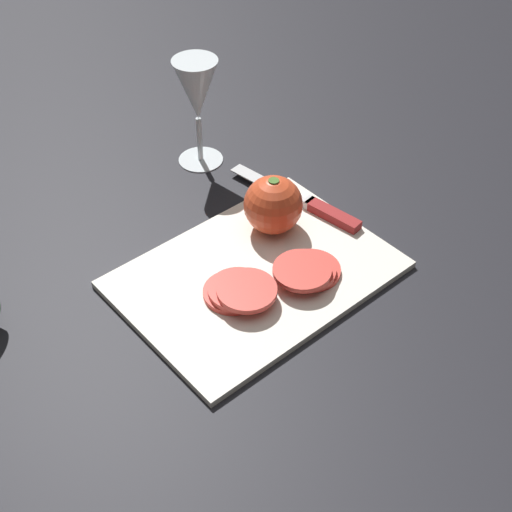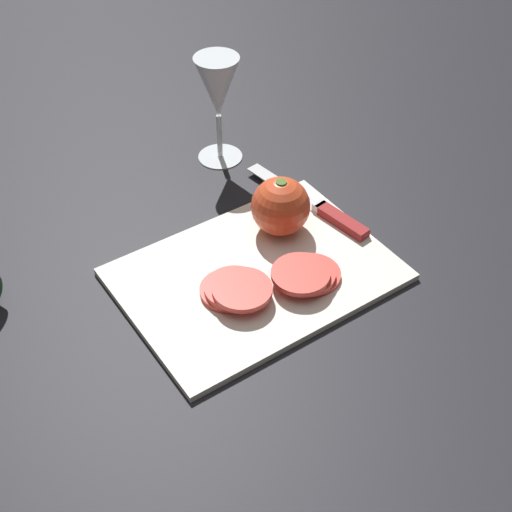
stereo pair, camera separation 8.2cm
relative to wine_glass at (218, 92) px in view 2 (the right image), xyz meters
name	(u,v)px [view 2 (the right image)]	position (x,y,z in m)	size (l,w,h in m)	color
ground_plane	(242,296)	(-0.15, -0.30, -0.13)	(3.00, 3.00, 0.00)	black
cutting_board	(256,274)	(-0.12, -0.28, -0.12)	(0.37, 0.27, 0.01)	silver
wine_glass	(218,92)	(0.00, 0.00, 0.00)	(0.08, 0.08, 0.18)	silver
whole_tomato	(281,206)	(-0.03, -0.22, -0.07)	(0.09, 0.09, 0.09)	#DB4C28
knife	(328,213)	(0.04, -0.24, -0.11)	(0.06, 0.25, 0.01)	silver
tomato_slice_stack_near	(236,290)	(-0.16, -0.30, -0.10)	(0.09, 0.10, 0.02)	#D63D33
tomato_slice_stack_far	(306,274)	(-0.07, -0.33, -0.10)	(0.10, 0.08, 0.02)	#D63D33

